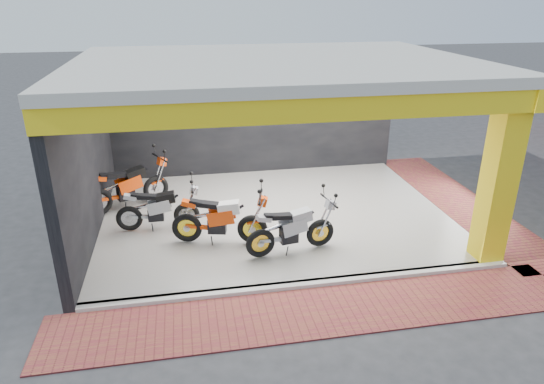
{
  "coord_description": "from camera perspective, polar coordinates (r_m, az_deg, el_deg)",
  "views": [
    {
      "loc": [
        -2.0,
        -8.32,
        4.99
      ],
      "look_at": [
        -0.18,
        1.43,
        0.9
      ],
      "focal_mm": 32.0,
      "sensor_mm": 36.0,
      "label": 1
    }
  ],
  "objects": [
    {
      "name": "back_wall",
      "position": [
        13.95,
        -2.05,
        8.98
      ],
      "size": [
        8.2,
        0.2,
        3.5
      ],
      "primitive_type": "cube",
      "color": "black",
      "rests_on": "ground"
    },
    {
      "name": "floor_kerb",
      "position": [
        9.04,
        4.07,
        -10.78
      ],
      "size": [
        8.0,
        0.2,
        0.1
      ],
      "primitive_type": "cube",
      "color": "silver",
      "rests_on": "ground"
    },
    {
      "name": "paver_right",
      "position": [
        13.32,
        21.1,
        -1.09
      ],
      "size": [
        1.4,
        7.0,
        0.03
      ],
      "primitive_type": "cube",
      "color": "maroon",
      "rests_on": "ground"
    },
    {
      "name": "header_beam_right",
      "position": [
        12.05,
        19.95,
        13.07
      ],
      "size": [
        0.3,
        6.4,
        0.4
      ],
      "primitive_type": "cube",
      "color": "yellow",
      "rests_on": "corner_column"
    },
    {
      "name": "moto_row_b",
      "position": [
        10.85,
        -10.1,
        -1.31
      ],
      "size": [
        1.93,
        0.76,
        1.17
      ],
      "primitive_type": null,
      "rotation": [
        0.0,
        0.0,
        -0.03
      ],
      "color": "#B2B6BB",
      "rests_on": "showroom_floor"
    },
    {
      "name": "moto_hero",
      "position": [
        9.96,
        -2.35,
        -2.8
      ],
      "size": [
        2.24,
        1.24,
        1.29
      ],
      "primitive_type": null,
      "rotation": [
        0.0,
        0.0,
        -0.23
      ],
      "color": "#F7430A",
      "rests_on": "showroom_floor"
    },
    {
      "name": "corner_column",
      "position": [
        10.04,
        25.15,
        1.4
      ],
      "size": [
        0.5,
        0.5,
        3.5
      ],
      "primitive_type": "cube",
      "color": "yellow",
      "rests_on": "ground"
    },
    {
      "name": "showroom_ceiling",
      "position": [
        10.6,
        0.42,
        14.89
      ],
      "size": [
        8.4,
        6.4,
        0.2
      ],
      "primitive_type": "cube",
      "color": "beige",
      "rests_on": "corner_column"
    },
    {
      "name": "header_beam_front",
      "position": [
        7.77,
        4.69,
        9.79
      ],
      "size": [
        8.4,
        0.3,
        0.4
      ],
      "primitive_type": "cube",
      "color": "yellow",
      "rests_on": "corner_column"
    },
    {
      "name": "showroom_floor",
      "position": [
        11.61,
        0.37,
        -2.75
      ],
      "size": [
        8.0,
        6.0,
        0.1
      ],
      "primitive_type": "cube",
      "color": "silver",
      "rests_on": "ground"
    },
    {
      "name": "moto_row_d",
      "position": [
        12.34,
        -13.64,
        1.79
      ],
      "size": [
        2.34,
        1.71,
        1.35
      ],
      "primitive_type": null,
      "rotation": [
        0.0,
        0.0,
        0.46
      ],
      "color": "#F9440A",
      "rests_on": "showroom_floor"
    },
    {
      "name": "moto_row_a",
      "position": [
        9.9,
        5.75,
        -3.3
      ],
      "size": [
        2.1,
        1.07,
        1.22
      ],
      "primitive_type": null,
      "rotation": [
        0.0,
        0.0,
        0.17
      ],
      "color": "#ABADB3",
      "rests_on": "showroom_floor"
    },
    {
      "name": "paver_front",
      "position": [
        8.44,
        5.41,
        -13.82
      ],
      "size": [
        9.0,
        1.4,
        0.03
      ],
      "primitive_type": "cube",
      "color": "maroon",
      "rests_on": "ground"
    },
    {
      "name": "left_wall",
      "position": [
        11.01,
        -21.09,
        3.78
      ],
      "size": [
        0.2,
        6.2,
        3.5
      ],
      "primitive_type": "cube",
      "color": "black",
      "rests_on": "ground"
    },
    {
      "name": "ground",
      "position": [
        9.9,
        2.58,
        -7.86
      ],
      "size": [
        80.0,
        80.0,
        0.0
      ],
      "primitive_type": "plane",
      "color": "#2D2D30",
      "rests_on": "ground"
    }
  ]
}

